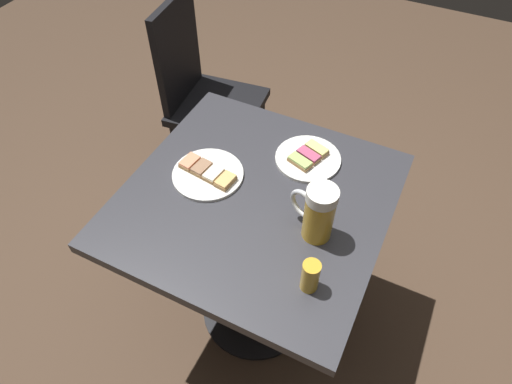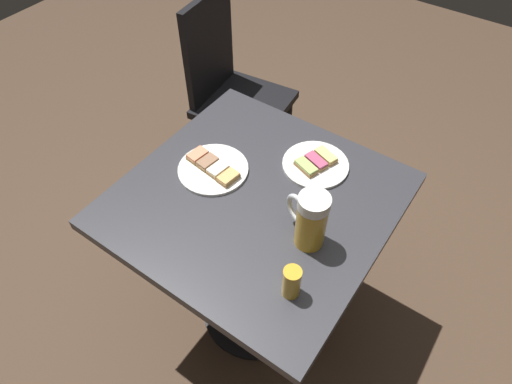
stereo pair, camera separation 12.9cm
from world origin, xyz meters
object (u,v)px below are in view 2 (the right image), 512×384
plate_near (213,168)px  beer_glass_small (292,282)px  plate_far (316,164)px  beer_mug (310,220)px  cafe_chair (230,87)px

plate_near → beer_glass_small: (-0.42, 0.22, 0.04)m
beer_glass_small → plate_far: bearing=-68.0°
plate_near → plate_far: same height
plate_near → beer_mug: 0.39m
beer_mug → cafe_chair: size_ratio=0.19×
plate_near → cafe_chair: bearing=-56.4°
beer_mug → plate_far: bearing=-64.5°
plate_near → beer_mug: (-0.37, 0.06, 0.08)m
plate_near → beer_glass_small: bearing=152.5°
plate_near → beer_glass_small: size_ratio=2.25×
beer_mug → beer_glass_small: (-0.05, 0.16, -0.04)m
beer_glass_small → cafe_chair: (0.82, -0.82, -0.26)m
plate_far → beer_mug: size_ratio=1.17×
plate_far → cafe_chair: size_ratio=0.23×
plate_near → beer_glass_small: beer_glass_small is taller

